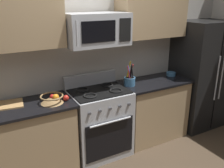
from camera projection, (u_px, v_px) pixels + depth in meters
The scene contains 13 objects.
wall_back at pixel (87, 57), 3.40m from camera, with size 8.00×0.10×2.60m, color beige.
counter_left at pixel (21, 143), 2.90m from camera, with size 1.27×0.59×0.91m.
range_oven at pixel (99, 122), 3.37m from camera, with size 0.76×0.63×1.09m.
counter_right at pixel (152, 109), 3.79m from camera, with size 1.02×0.59×0.91m.
refrigerator at pixel (201, 75), 4.08m from camera, with size 0.84×0.70×1.73m.
microwave at pixel (97, 29), 2.99m from camera, with size 0.77×0.44×0.39m.
upper_cabinets_left at pixel (1, 19), 2.56m from camera, with size 1.26×0.34×0.65m.
upper_cabinets_right at pixel (152, 14), 3.45m from camera, with size 1.01×0.34×0.65m.
utensil_crock at pixel (130, 80), 3.43m from camera, with size 0.16×0.16×0.33m.
fruit_basket at pixel (52, 99), 2.87m from camera, with size 0.27×0.27×0.11m.
apple_loose at pixel (66, 98), 2.94m from camera, with size 0.07×0.07×0.07m, color red.
cutting_board at pixel (8, 104), 2.82m from camera, with size 0.32×0.27×0.02m, color tan.
prep_bowl at pixel (171, 74), 3.88m from camera, with size 0.14×0.14×0.05m.
Camera 1 is at (-1.31, -2.03, 2.07)m, focal length 39.89 mm.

